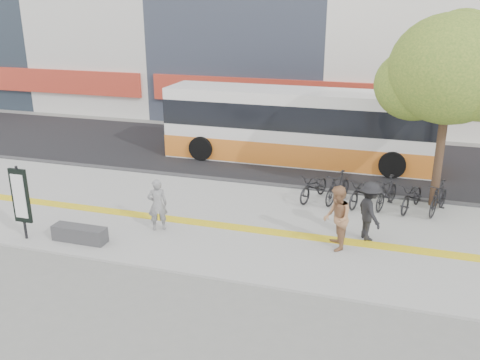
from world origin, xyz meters
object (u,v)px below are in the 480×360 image
(street_tree, at_px, (449,71))
(bench, at_px, (80,234))
(pedestrian_dark, at_px, (370,211))
(seated_woman, at_px, (157,205))
(bus, at_px, (298,128))
(pedestrian_tan, at_px, (337,218))
(signboard, at_px, (20,197))

(street_tree, bearing_deg, bench, -148.38)
(bench, height_order, pedestrian_dark, pedestrian_dark)
(seated_woman, distance_m, pedestrian_dark, 6.18)
(street_tree, xyz_separation_m, pedestrian_dark, (-1.91, -3.46, -3.57))
(bus, bearing_deg, pedestrian_tan, -71.72)
(bench, bearing_deg, pedestrian_tan, 13.49)
(bus, xyz_separation_m, pedestrian_dark, (3.47, -7.14, -0.54))
(bench, distance_m, seated_woman, 2.35)
(seated_woman, distance_m, pedestrian_tan, 5.26)
(street_tree, relative_size, pedestrian_tan, 3.47)
(signboard, relative_size, bus, 0.19)
(bench, height_order, seated_woman, seated_woman)
(bench, xyz_separation_m, street_tree, (9.78, 6.02, 4.21))
(bus, bearing_deg, signboard, -120.95)
(signboard, height_order, pedestrian_tan, signboard)
(bench, xyz_separation_m, signboard, (-1.60, -0.31, 1.06))
(signboard, height_order, pedestrian_dark, signboard)
(bench, height_order, signboard, signboard)
(bench, distance_m, street_tree, 12.23)
(pedestrian_tan, bearing_deg, bus, -177.25)
(bench, relative_size, street_tree, 0.25)
(signboard, bearing_deg, bench, 10.81)
(pedestrian_tan, height_order, pedestrian_dark, pedestrian_tan)
(bus, bearing_deg, pedestrian_dark, -64.09)
(signboard, bearing_deg, pedestrian_tan, 13.00)
(signboard, relative_size, pedestrian_tan, 1.21)
(signboard, relative_size, street_tree, 0.35)
(pedestrian_dark, bearing_deg, signboard, 78.82)
(seated_woman, height_order, pedestrian_tan, pedestrian_tan)
(street_tree, height_order, bus, street_tree)
(seated_woman, relative_size, pedestrian_tan, 0.88)
(street_tree, bearing_deg, pedestrian_dark, -118.96)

